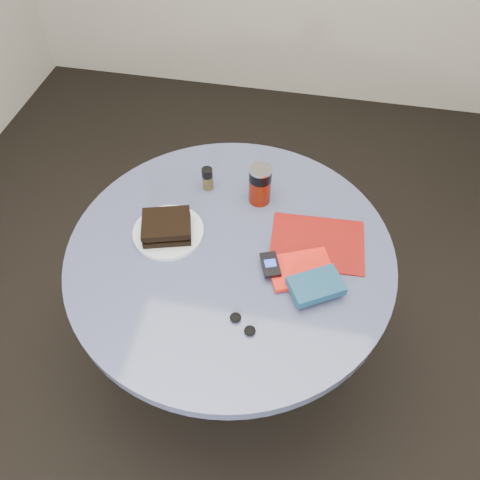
% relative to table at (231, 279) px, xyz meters
% --- Properties ---
extents(ground, '(4.00, 4.00, 0.00)m').
position_rel_table_xyz_m(ground, '(0.00, 0.00, -0.59)').
color(ground, black).
rests_on(ground, ground).
extents(table, '(1.00, 1.00, 0.75)m').
position_rel_table_xyz_m(table, '(0.00, 0.00, 0.00)').
color(table, black).
rests_on(table, ground).
extents(plate, '(0.28, 0.28, 0.01)m').
position_rel_table_xyz_m(plate, '(-0.20, 0.02, 0.17)').
color(plate, silver).
rests_on(plate, table).
extents(sandwich, '(0.17, 0.16, 0.05)m').
position_rel_table_xyz_m(sandwich, '(-0.20, 0.02, 0.20)').
color(sandwich, black).
rests_on(sandwich, plate).
extents(soda_can, '(0.08, 0.08, 0.14)m').
position_rel_table_xyz_m(soda_can, '(0.05, 0.22, 0.23)').
color(soda_can, '#6F1705').
rests_on(soda_can, table).
extents(pepper_grinder, '(0.04, 0.04, 0.08)m').
position_rel_table_xyz_m(pepper_grinder, '(-0.13, 0.24, 0.21)').
color(pepper_grinder, '#453B1D').
rests_on(pepper_grinder, table).
extents(magazine, '(0.29, 0.23, 0.01)m').
position_rel_table_xyz_m(magazine, '(0.26, 0.07, 0.17)').
color(magazine, maroon).
rests_on(magazine, table).
extents(red_book, '(0.22, 0.18, 0.02)m').
position_rel_table_xyz_m(red_book, '(0.22, -0.04, 0.18)').
color(red_book, red).
rests_on(red_book, magazine).
extents(novel, '(0.17, 0.15, 0.03)m').
position_rel_table_xyz_m(novel, '(0.27, -0.11, 0.20)').
color(novel, navy).
rests_on(novel, red_book).
extents(mp3_player, '(0.07, 0.10, 0.02)m').
position_rel_table_xyz_m(mp3_player, '(0.13, -0.06, 0.19)').
color(mp3_player, black).
rests_on(mp3_player, red_book).
extents(headphones, '(0.09, 0.08, 0.02)m').
position_rel_table_xyz_m(headphones, '(0.09, -0.25, 0.17)').
color(headphones, black).
rests_on(headphones, table).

